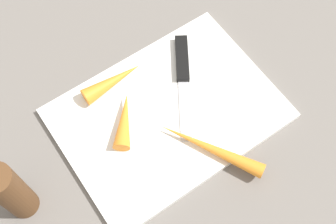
{
  "coord_description": "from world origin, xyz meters",
  "views": [
    {
      "loc": [
        -0.19,
        -0.27,
        0.68
      ],
      "look_at": [
        0.0,
        0.0,
        0.01
      ],
      "focal_mm": 47.54,
      "sensor_mm": 36.0,
      "label": 1
    }
  ],
  "objects": [
    {
      "name": "carrot_shortest",
      "position": [
        -0.07,
        0.02,
        0.03
      ],
      "size": [
        0.08,
        0.09,
        0.03
      ],
      "primitive_type": "cone",
      "rotation": [
        0.0,
        1.57,
        0.91
      ],
      "color": "orange",
      "rests_on": "cutting_board"
    },
    {
      "name": "knife",
      "position": [
        0.07,
        0.06,
        0.02
      ],
      "size": [
        0.13,
        0.18,
        0.01
      ],
      "rotation": [
        0.0,
        0.0,
        4.14
      ],
      "color": "#B7B7BC",
      "rests_on": "cutting_board"
    },
    {
      "name": "carrot_longest",
      "position": [
        0.02,
        -0.1,
        0.02
      ],
      "size": [
        0.11,
        0.17,
        0.02
      ],
      "primitive_type": "cone",
      "rotation": [
        0.0,
        1.57,
        2.08
      ],
      "color": "orange",
      "rests_on": "cutting_board"
    },
    {
      "name": "ground_plane",
      "position": [
        0.0,
        0.0,
        0.0
      ],
      "size": [
        1.4,
        1.4,
        0.0
      ],
      "primitive_type": "plane",
      "color": "slate"
    },
    {
      "name": "cutting_board",
      "position": [
        0.0,
        0.0,
        0.01
      ],
      "size": [
        0.36,
        0.26,
        0.01
      ],
      "primitive_type": "cube",
      "color": "white",
      "rests_on": "ground_plane"
    },
    {
      "name": "carrot_medium",
      "position": [
        -0.05,
        0.1,
        0.03
      ],
      "size": [
        0.11,
        0.03,
        0.03
      ],
      "primitive_type": "cone",
      "rotation": [
        0.0,
        1.57,
        0.01
      ],
      "color": "orange",
      "rests_on": "cutting_board"
    },
    {
      "name": "pepper_grinder",
      "position": [
        -0.27,
        -0.0,
        0.07
      ],
      "size": [
        0.04,
        0.04,
        0.14
      ],
      "primitive_type": "cylinder",
      "color": "brown",
      "rests_on": "ground_plane"
    }
  ]
}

